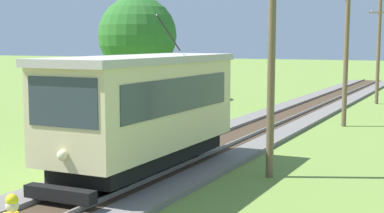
# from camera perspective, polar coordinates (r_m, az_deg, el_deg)

# --- Properties ---
(red_tram) EXTENTS (2.60, 8.54, 4.79)m
(red_tram) POSITION_cam_1_polar(r_m,az_deg,el_deg) (17.84, -4.72, -0.19)
(red_tram) COLOR beige
(red_tram) RESTS_ON rail_right
(utility_pole_near_tram) EXTENTS (1.40, 0.30, 7.45)m
(utility_pole_near_tram) POSITION_cam_1_polar(r_m,az_deg,el_deg) (18.00, 7.89, 5.03)
(utility_pole_near_tram) COLOR brown
(utility_pole_near_tram) RESTS_ON ground
(utility_pole_mid) EXTENTS (1.40, 0.50, 7.34)m
(utility_pole_mid) POSITION_cam_1_polar(r_m,az_deg,el_deg) (29.78, 15.04, 5.31)
(utility_pole_mid) COLOR brown
(utility_pole_mid) RESTS_ON ground
(utility_pole_far) EXTENTS (1.40, 0.40, 7.04)m
(utility_pole_far) POSITION_cam_1_polar(r_m,az_deg,el_deg) (41.12, 18.00, 5.28)
(utility_pole_far) COLOR brown
(utility_pole_far) RESTS_ON ground
(tree_right_near) EXTENTS (5.74, 5.74, 7.55)m
(tree_right_near) POSITION_cam_1_polar(r_m,az_deg,el_deg) (42.46, -5.44, 7.02)
(tree_right_near) COLOR #4C3823
(tree_right_near) RESTS_ON ground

